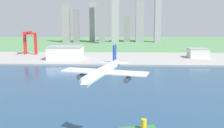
# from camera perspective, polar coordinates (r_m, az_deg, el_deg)

# --- Properties ---
(ground_plane) EXTENTS (2400.00, 2400.00, 0.00)m
(ground_plane) POSITION_cam_1_polar(r_m,az_deg,el_deg) (228.75, -2.50, -5.87)
(ground_plane) COLOR #518151
(water_bay) EXTENTS (840.00, 360.00, 0.15)m
(water_bay) POSITION_cam_1_polar(r_m,az_deg,el_deg) (171.97, -4.25, -11.20)
(water_bay) COLOR navy
(water_bay) RESTS_ON ground
(industrial_pier) EXTENTS (840.00, 140.00, 2.50)m
(industrial_pier) POSITION_cam_1_polar(r_m,az_deg,el_deg) (414.36, -0.24, 1.36)
(industrial_pier) COLOR gray
(industrial_pier) RESTS_ON ground
(airplane_landing) EXTENTS (36.44, 42.84, 12.97)m
(airplane_landing) POSITION_cam_1_polar(r_m,az_deg,el_deg) (100.13, -2.09, -1.79)
(airplane_landing) COLOR white
(port_crane_red) EXTENTS (21.69, 36.58, 41.75)m
(port_crane_red) POSITION_cam_1_polar(r_m,az_deg,el_deg) (473.59, -18.29, 5.63)
(port_crane_red) COLOR red
(port_crane_red) RESTS_ON industrial_pier
(warehouse_main) EXTENTS (53.37, 41.53, 20.25)m
(warehouse_main) POSITION_cam_1_polar(r_m,az_deg,el_deg) (403.55, -10.55, 2.60)
(warehouse_main) COLOR white
(warehouse_main) RESTS_ON industrial_pier
(warehouse_annex) EXTENTS (31.03, 25.64, 15.35)m
(warehouse_annex) POSITION_cam_1_polar(r_m,az_deg,el_deg) (433.34, 19.03, 2.39)
(warehouse_annex) COLOR silver
(warehouse_annex) RESTS_ON industrial_pier
(distant_skyline) EXTENTS (289.76, 73.91, 152.53)m
(distant_skyline) POSITION_cam_1_polar(r_m,az_deg,el_deg) (750.03, 0.30, 9.60)
(distant_skyline) COLOR gray
(distant_skyline) RESTS_ON ground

